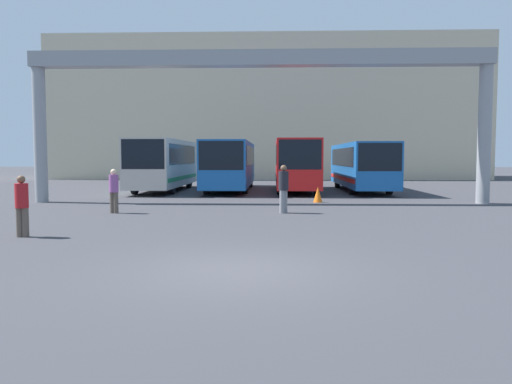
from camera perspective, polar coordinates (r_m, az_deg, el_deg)
ground_plane at (r=9.55m, az=-2.18°, el=-8.96°), size 200.00×200.00×0.00m
building_backdrop at (r=52.97m, az=1.27°, el=9.11°), size 42.22×12.00×13.71m
overhead_gantry at (r=23.56m, az=0.32°, el=12.70°), size 21.28×0.80×7.02m
bus_slot_0 at (r=32.13m, az=-10.47°, el=3.41°), size 2.54×10.25×3.20m
bus_slot_1 at (r=32.28m, az=-2.92°, el=3.37°), size 2.62×11.81×3.09m
bus_slot_2 at (r=31.29m, az=4.57°, el=3.41°), size 2.48×10.01×3.17m
bus_slot_3 at (r=32.40m, az=11.91°, el=3.18°), size 2.51×11.32×2.98m
pedestrian_near_right at (r=19.78m, az=-15.94°, el=0.24°), size 0.35×0.35×1.69m
pedestrian_near_left at (r=14.75m, az=-25.19°, el=-1.29°), size 0.34×0.34×1.66m
pedestrian_mid_right at (r=19.11m, az=3.16°, el=0.51°), size 0.38×0.38×1.84m
traffic_cone at (r=23.83m, az=7.09°, el=-0.28°), size 0.44×0.44×0.74m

